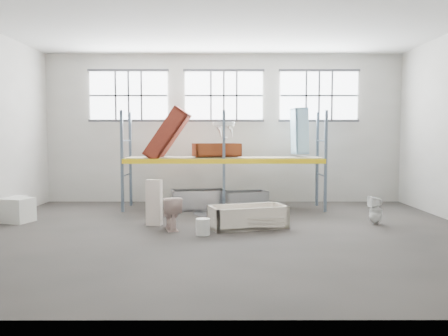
{
  "coord_description": "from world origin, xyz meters",
  "views": [
    {
      "loc": [
        -0.02,
        -10.32,
        2.23
      ],
      "look_at": [
        0.0,
        1.5,
        1.4
      ],
      "focal_mm": 36.12,
      "sensor_mm": 36.0,
      "label": 1
    }
  ],
  "objects_px": {
    "cistern_tall": "(154,202)",
    "rust_tub_flat": "(217,150)",
    "steel_tub_left": "(199,200)",
    "carton_near": "(17,210)",
    "toilet_beige": "(171,213)",
    "bathtub_beige": "(248,217)",
    "toilet_white": "(376,210)",
    "bucket": "(203,227)",
    "blue_tub_upright": "(299,131)",
    "steel_tub_right": "(244,199)"
  },
  "relations": [
    {
      "from": "cistern_tall",
      "to": "rust_tub_flat",
      "type": "bearing_deg",
      "value": 68.62
    },
    {
      "from": "steel_tub_left",
      "to": "carton_near",
      "type": "height_order",
      "value": "carton_near"
    },
    {
      "from": "toilet_beige",
      "to": "cistern_tall",
      "type": "relative_size",
      "value": 0.7
    },
    {
      "from": "bathtub_beige",
      "to": "toilet_white",
      "type": "distance_m",
      "value": 3.31
    },
    {
      "from": "bathtub_beige",
      "to": "bucket",
      "type": "relative_size",
      "value": 4.94
    },
    {
      "from": "toilet_beige",
      "to": "carton_near",
      "type": "bearing_deg",
      "value": -27.29
    },
    {
      "from": "toilet_white",
      "to": "bucket",
      "type": "height_order",
      "value": "toilet_white"
    },
    {
      "from": "cistern_tall",
      "to": "toilet_white",
      "type": "height_order",
      "value": "cistern_tall"
    },
    {
      "from": "bathtub_beige",
      "to": "bucket",
      "type": "height_order",
      "value": "bathtub_beige"
    },
    {
      "from": "toilet_white",
      "to": "rust_tub_flat",
      "type": "bearing_deg",
      "value": -127.06
    },
    {
      "from": "steel_tub_left",
      "to": "blue_tub_upright",
      "type": "distance_m",
      "value": 3.77
    },
    {
      "from": "steel_tub_left",
      "to": "steel_tub_right",
      "type": "xyz_separation_m",
      "value": [
        1.42,
        0.35,
        -0.04
      ]
    },
    {
      "from": "steel_tub_right",
      "to": "bucket",
      "type": "height_order",
      "value": "steel_tub_right"
    },
    {
      "from": "toilet_white",
      "to": "steel_tub_left",
      "type": "relative_size",
      "value": 0.44
    },
    {
      "from": "rust_tub_flat",
      "to": "blue_tub_upright",
      "type": "bearing_deg",
      "value": 5.74
    },
    {
      "from": "steel_tub_left",
      "to": "rust_tub_flat",
      "type": "height_order",
      "value": "rust_tub_flat"
    },
    {
      "from": "cistern_tall",
      "to": "blue_tub_upright",
      "type": "xyz_separation_m",
      "value": [
        4.1,
        2.8,
        1.82
      ]
    },
    {
      "from": "bathtub_beige",
      "to": "toilet_white",
      "type": "relative_size",
      "value": 2.57
    },
    {
      "from": "rust_tub_flat",
      "to": "carton_near",
      "type": "xyz_separation_m",
      "value": [
        -5.19,
        -2.12,
        -1.51
      ]
    },
    {
      "from": "cistern_tall",
      "to": "bucket",
      "type": "relative_size",
      "value": 3.09
    },
    {
      "from": "cistern_tall",
      "to": "steel_tub_right",
      "type": "xyz_separation_m",
      "value": [
        2.4,
        2.81,
        -0.32
      ]
    },
    {
      "from": "rust_tub_flat",
      "to": "steel_tub_left",
      "type": "bearing_deg",
      "value": -171.17
    },
    {
      "from": "steel_tub_left",
      "to": "steel_tub_right",
      "type": "relative_size",
      "value": 1.16
    },
    {
      "from": "steel_tub_right",
      "to": "bucket",
      "type": "distance_m",
      "value": 4.1
    },
    {
      "from": "bathtub_beige",
      "to": "toilet_white",
      "type": "height_order",
      "value": "toilet_white"
    },
    {
      "from": "cistern_tall",
      "to": "toilet_white",
      "type": "xyz_separation_m",
      "value": [
        5.61,
        0.13,
        -0.22
      ]
    },
    {
      "from": "toilet_white",
      "to": "blue_tub_upright",
      "type": "bearing_deg",
      "value": -156.96
    },
    {
      "from": "carton_near",
      "to": "rust_tub_flat",
      "type": "bearing_deg",
      "value": 22.25
    },
    {
      "from": "steel_tub_left",
      "to": "blue_tub_upright",
      "type": "height_order",
      "value": "blue_tub_upright"
    },
    {
      "from": "steel_tub_right",
      "to": "rust_tub_flat",
      "type": "relative_size",
      "value": 1.0
    },
    {
      "from": "steel_tub_left",
      "to": "blue_tub_upright",
      "type": "relative_size",
      "value": 1.16
    },
    {
      "from": "bathtub_beige",
      "to": "blue_tub_upright",
      "type": "distance_m",
      "value": 4.17
    },
    {
      "from": "toilet_beige",
      "to": "carton_near",
      "type": "xyz_separation_m",
      "value": [
        -4.14,
        0.96,
        -0.09
      ]
    },
    {
      "from": "bathtub_beige",
      "to": "steel_tub_left",
      "type": "distance_m",
      "value": 3.09
    },
    {
      "from": "toilet_white",
      "to": "steel_tub_left",
      "type": "bearing_deg",
      "value": -123.14
    },
    {
      "from": "steel_tub_right",
      "to": "rust_tub_flat",
      "type": "height_order",
      "value": "rust_tub_flat"
    },
    {
      "from": "rust_tub_flat",
      "to": "bucket",
      "type": "height_order",
      "value": "rust_tub_flat"
    },
    {
      "from": "toilet_white",
      "to": "rust_tub_flat",
      "type": "distance_m",
      "value": 4.96
    },
    {
      "from": "toilet_white",
      "to": "rust_tub_flat",
      "type": "height_order",
      "value": "rust_tub_flat"
    },
    {
      "from": "blue_tub_upright",
      "to": "cistern_tall",
      "type": "bearing_deg",
      "value": -145.68
    },
    {
      "from": "toilet_white",
      "to": "toilet_beige",
      "type": "bearing_deg",
      "value": -89.02
    },
    {
      "from": "toilet_beige",
      "to": "rust_tub_flat",
      "type": "xyz_separation_m",
      "value": [
        1.05,
        3.08,
        1.42
      ]
    },
    {
      "from": "rust_tub_flat",
      "to": "cistern_tall",
      "type": "bearing_deg",
      "value": -121.1
    },
    {
      "from": "cistern_tall",
      "to": "steel_tub_right",
      "type": "height_order",
      "value": "cistern_tall"
    },
    {
      "from": "bathtub_beige",
      "to": "steel_tub_left",
      "type": "relative_size",
      "value": 1.12
    },
    {
      "from": "steel_tub_right",
      "to": "carton_near",
      "type": "xyz_separation_m",
      "value": [
        -6.06,
        -2.39,
        0.06
      ]
    },
    {
      "from": "toilet_white",
      "to": "bucket",
      "type": "bearing_deg",
      "value": -80.27
    },
    {
      "from": "bathtub_beige",
      "to": "bucket",
      "type": "distance_m",
      "value": 1.34
    },
    {
      "from": "carton_near",
      "to": "steel_tub_right",
      "type": "bearing_deg",
      "value": 21.51
    },
    {
      "from": "toilet_beige",
      "to": "steel_tub_left",
      "type": "height_order",
      "value": "toilet_beige"
    }
  ]
}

